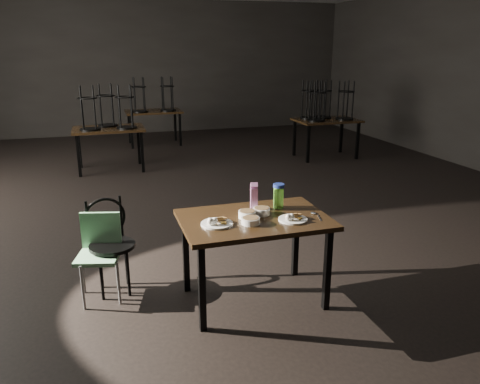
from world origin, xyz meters
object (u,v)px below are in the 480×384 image
object	(u,v)px
main_table	(254,226)
bentwood_chair	(109,238)
juice_carton	(254,197)
water_bottle	(279,196)
school_chair	(100,248)

from	to	relation	value
main_table	bentwood_chair	distance (m)	1.28
juice_carton	water_bottle	distance (m)	0.22
water_bottle	main_table	bearing A→B (deg)	-147.99
water_bottle	juice_carton	bearing A→B (deg)	175.50
bentwood_chair	school_chair	world-z (taller)	bentwood_chair
main_table	school_chair	xyz separation A→B (m)	(-1.24, 0.45, -0.23)
juice_carton	bentwood_chair	size ratio (longest dim) A/B	0.29
juice_carton	bentwood_chair	world-z (taller)	juice_carton
main_table	water_bottle	distance (m)	0.38
bentwood_chair	water_bottle	bearing A→B (deg)	-29.66
water_bottle	bentwood_chair	world-z (taller)	water_bottle
main_table	school_chair	world-z (taller)	main_table
water_bottle	school_chair	world-z (taller)	water_bottle
main_table	bentwood_chair	size ratio (longest dim) A/B	1.45
main_table	water_bottle	size ratio (longest dim) A/B	5.62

